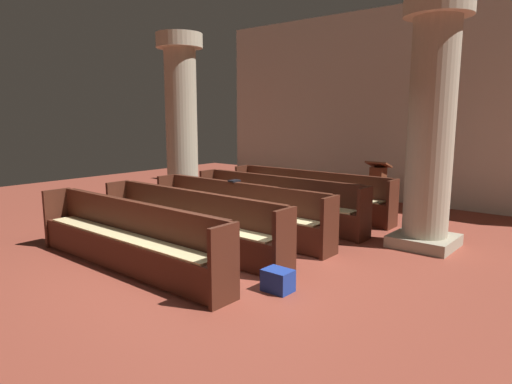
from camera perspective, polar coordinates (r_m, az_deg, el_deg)
name	(u,v)px	position (r m, az deg, el deg)	size (l,w,h in m)	color
ground_plane	(215,264)	(6.36, -5.27, -9.07)	(19.20, 19.20, 0.00)	brown
back_wall	(398,106)	(11.17, 17.56, 10.31)	(10.00, 0.16, 4.50)	beige
pew_row_0	(309,192)	(9.38, 6.67, 0.01)	(3.69, 0.46, 0.89)	#4C2316
pew_row_1	(277,199)	(8.49, 2.61, -0.95)	(3.69, 0.46, 0.89)	#4C2316
pew_row_2	(237,209)	(7.66, -2.36, -2.11)	(3.69, 0.47, 0.89)	#4C2316
pew_row_3	(189,220)	(6.91, -8.49, -3.52)	(3.69, 0.46, 0.89)	#4C2316
pew_row_4	(127,234)	(6.26, -16.03, -5.18)	(3.69, 0.46, 0.89)	#4C2316
pillar_aisle_side	(432,121)	(7.37, 21.30, 8.33)	(0.99, 0.99, 3.76)	#9F967E
pillar_far_side	(181,119)	(10.14, -9.41, 9.04)	(0.99, 0.99, 3.76)	#9F967E
lectern	(377,190)	(10.02, 15.09, 0.23)	(0.48, 0.45, 1.08)	#562B1A
hymn_book	(234,181)	(7.89, -2.76, 1.42)	(0.14, 0.20, 0.03)	black
kneeler_box_blue	(278,280)	(5.38, 2.78, -11.10)	(0.34, 0.26, 0.26)	navy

